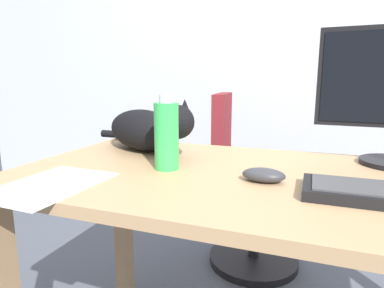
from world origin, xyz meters
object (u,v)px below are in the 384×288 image
(office_chair, at_px, (246,192))
(computer_mouse, at_px, (264,175))
(cat, at_px, (146,129))
(water_bottle, at_px, (166,135))

(office_chair, xyz_separation_m, computer_mouse, (0.20, -0.85, 0.35))
(office_chair, bearing_deg, computer_mouse, -76.78)
(cat, height_order, water_bottle, water_bottle)
(office_chair, relative_size, water_bottle, 4.28)
(computer_mouse, xyz_separation_m, water_bottle, (-0.28, 0.03, 0.08))
(office_chair, xyz_separation_m, water_bottle, (-0.08, -0.82, 0.44))
(computer_mouse, height_order, water_bottle, water_bottle)
(computer_mouse, bearing_deg, office_chair, 103.22)
(cat, relative_size, water_bottle, 2.47)
(cat, xyz_separation_m, computer_mouse, (0.46, -0.23, -0.06))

